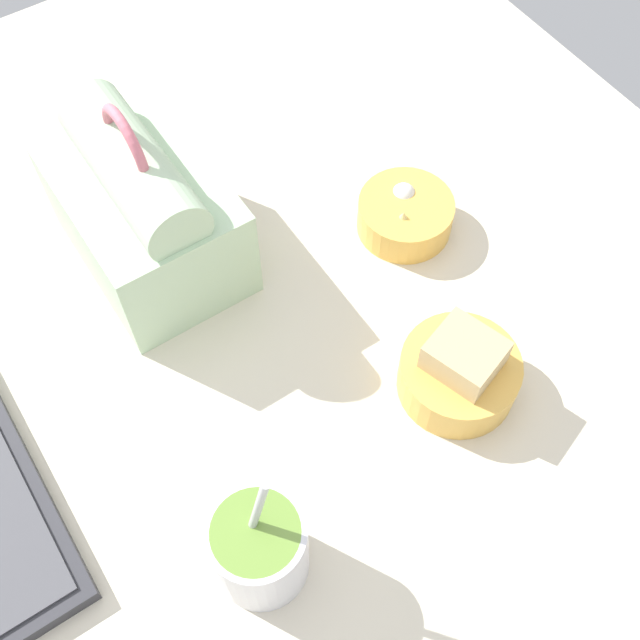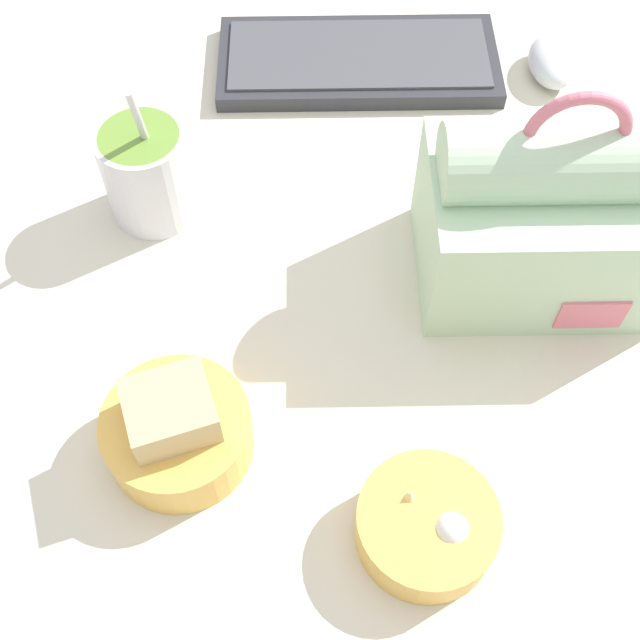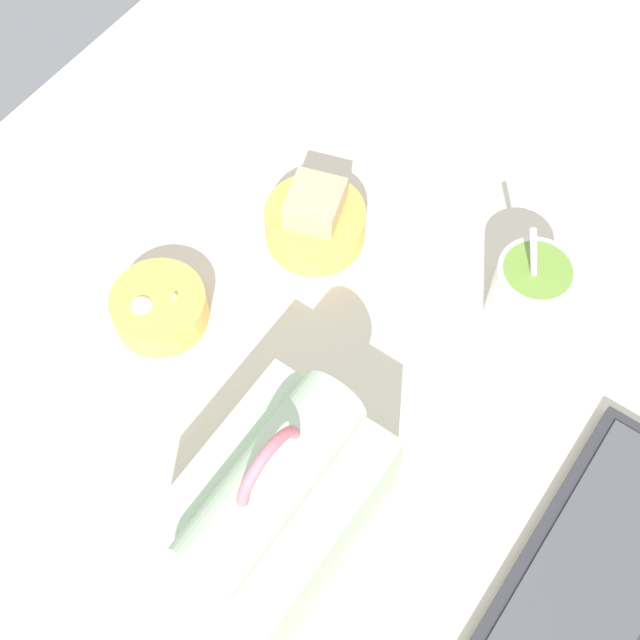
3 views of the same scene
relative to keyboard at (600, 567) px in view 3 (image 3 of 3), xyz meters
The scene contains 6 objects.
desk_surface 34.60cm from the keyboard, 103.73° to the right, with size 140.00×110.00×2.00cm.
keyboard is the anchor object (origin of this frame).
lunch_bag 32.25cm from the keyboard, 62.44° to the right, with size 20.64×14.89×21.16cm.
soup_cup 29.00cm from the keyboard, 135.86° to the right, with size 8.29×8.29×16.24cm.
bento_bowl_sandwich 48.06cm from the keyboard, 109.72° to the right, with size 11.73×11.73×8.13cm.
bento_bowl_snacks 52.92cm from the keyboard, 87.04° to the right, with size 10.58×10.58×4.87cm.
Camera 3 is at (41.01, 23.62, 89.42)cm, focal length 50.00 mm.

